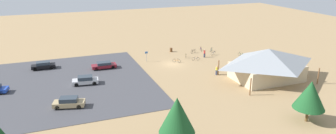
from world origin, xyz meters
TOP-DOWN VIEW (x-y plane):
  - ground at (0.00, 0.00)m, footprint 160.00×160.00m
  - parking_lot_asphalt at (25.58, 3.38)m, footprint 38.11×30.78m
  - bike_pavilion at (-11.98, 13.75)m, footprint 13.80×10.12m
  - trash_bin at (-3.05, -8.76)m, footprint 0.60×0.60m
  - lot_sign at (4.39, -3.67)m, footprint 0.56×0.08m
  - pine_midwest at (10.56, 27.66)m, footprint 3.98×3.98m
  - pine_center at (-7.17, 28.20)m, footprint 3.93×3.93m
  - bicycle_orange_edge_north at (-1.19, -0.85)m, footprint 1.42×1.07m
  - bicycle_silver_yard_center at (-5.39, -0.69)m, footprint 1.59×0.60m
  - bicycle_purple_trailside at (-9.82, -7.16)m, footprint 0.57×1.68m
  - bicycle_green_lone_west at (-16.08, -0.04)m, footprint 0.74×1.60m
  - bicycle_teal_front_row at (-11.72, -5.67)m, footprint 1.23×1.32m
  - bicycle_yellow_mid_cluster at (-4.30, -3.32)m, footprint 0.75×1.61m
  - bicycle_blue_back_row at (-18.85, 2.87)m, footprint 1.56×1.01m
  - bicycle_black_yard_left at (-7.39, -6.00)m, footprint 1.63×0.86m
  - bicycle_white_near_sign at (-10.61, -2.74)m, footprint 1.57×1.02m
  - car_maroon_front_row at (13.39, -2.10)m, footprint 4.63×1.92m
  - car_black_end_stall at (24.23, -6.02)m, footprint 4.34×1.78m
  - car_tan_far_end at (20.90, 13.21)m, footprint 4.59×2.80m
  - car_silver_by_curb at (17.70, 5.01)m, footprint 4.42×2.37m
  - visitor_near_lot at (-8.15, -2.13)m, footprint 0.40×0.37m
  - visitor_crossing_yard at (-5.09, 8.62)m, footprint 0.36×0.36m
  - visitor_by_pavilion at (-15.11, 4.34)m, footprint 0.38×0.40m

SIDE VIEW (x-z plane):
  - ground at x=0.00m, z-range 0.00..0.00m
  - parking_lot_asphalt at x=25.58m, z-range 0.00..0.05m
  - bicycle_silver_yard_center at x=-5.39m, z-range -0.03..0.73m
  - bicycle_purple_trailside at x=-9.82m, z-range -0.05..0.79m
  - bicycle_orange_edge_north at x=-1.19m, z-range -0.04..0.78m
  - bicycle_green_lone_west at x=-16.08m, z-range -0.04..0.78m
  - bicycle_teal_front_row at x=-11.72m, z-range -0.03..0.79m
  - bicycle_black_yard_left at x=-7.39m, z-range -0.05..0.83m
  - bicycle_yellow_mid_cluster at x=-4.30m, z-range -0.04..0.82m
  - bicycle_white_near_sign at x=-10.61m, z-range -0.06..0.86m
  - bicycle_blue_back_row at x=-18.85m, z-range -0.02..0.82m
  - trash_bin at x=-3.05m, z-range 0.00..0.90m
  - car_maroon_front_row at x=13.39m, z-range 0.05..1.34m
  - car_black_end_stall at x=24.23m, z-range 0.04..1.43m
  - car_silver_by_curb at x=17.70m, z-range 0.04..1.44m
  - car_tan_far_end at x=20.90m, z-range 0.04..1.51m
  - visitor_crossing_yard at x=-5.09m, z-range 0.04..1.71m
  - visitor_near_lot at x=-8.15m, z-range 0.04..1.78m
  - visitor_by_pavilion at x=-15.11m, z-range 0.05..1.82m
  - lot_sign at x=4.39m, z-range 0.31..2.51m
  - bike_pavilion at x=-11.98m, z-range 0.36..5.85m
  - pine_center at x=-7.17m, z-range 0.91..6.39m
  - pine_midwest at x=10.56m, z-range 0.89..6.76m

